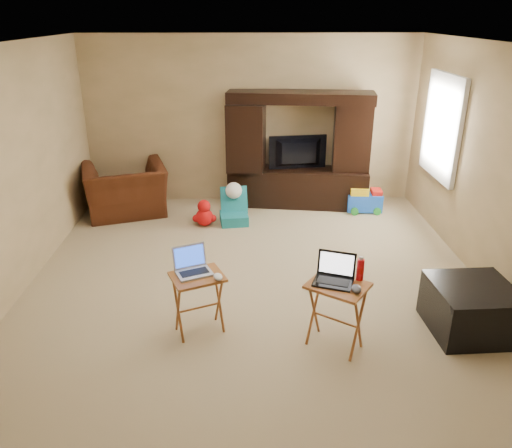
{
  "coord_description": "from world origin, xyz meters",
  "views": [
    {
      "loc": [
        -0.12,
        -4.83,
        2.77
      ],
      "look_at": [
        0.0,
        -0.2,
        0.8
      ],
      "focal_mm": 35.0,
      "sensor_mm": 36.0,
      "label": 1
    }
  ],
  "objects_px": {
    "tray_table_left": "(199,304)",
    "tray_table_right": "(336,316)",
    "ottoman": "(471,309)",
    "water_bottle": "(360,270)",
    "recliner": "(126,190)",
    "mouse_right": "(356,289)",
    "child_rocker": "(234,207)",
    "plush_toy": "(204,213)",
    "laptop_right": "(334,271)",
    "entertainment_center": "(299,150)",
    "laptop_left": "(194,262)",
    "push_toy": "(364,199)",
    "television": "(299,153)",
    "mouse_left": "(218,277)"
  },
  "relations": [
    {
      "from": "tray_table_left",
      "to": "tray_table_right",
      "type": "xyz_separation_m",
      "value": [
        1.22,
        -0.26,
        0.02
      ]
    },
    {
      "from": "ottoman",
      "to": "water_bottle",
      "type": "xyz_separation_m",
      "value": [
        -1.11,
        -0.13,
        0.5
      ]
    },
    {
      "from": "recliner",
      "to": "mouse_right",
      "type": "bearing_deg",
      "value": 110.87
    },
    {
      "from": "recliner",
      "to": "child_rocker",
      "type": "bearing_deg",
      "value": 148.19
    },
    {
      "from": "plush_toy",
      "to": "water_bottle",
      "type": "distance_m",
      "value": 3.17
    },
    {
      "from": "recliner",
      "to": "laptop_right",
      "type": "bearing_deg",
      "value": 110.2
    },
    {
      "from": "child_rocker",
      "to": "plush_toy",
      "type": "bearing_deg",
      "value": -177.92
    },
    {
      "from": "entertainment_center",
      "to": "recliner",
      "type": "distance_m",
      "value": 2.63
    },
    {
      "from": "entertainment_center",
      "to": "plush_toy",
      "type": "relative_size",
      "value": 5.53
    },
    {
      "from": "entertainment_center",
      "to": "child_rocker",
      "type": "relative_size",
      "value": 4.18
    },
    {
      "from": "mouse_right",
      "to": "recliner",
      "type": "bearing_deg",
      "value": 128.15
    },
    {
      "from": "laptop_right",
      "to": "entertainment_center",
      "type": "bearing_deg",
      "value": 108.76
    },
    {
      "from": "child_rocker",
      "to": "laptop_left",
      "type": "xyz_separation_m",
      "value": [
        -0.31,
        -2.57,
        0.46
      ]
    },
    {
      "from": "tray_table_right",
      "to": "laptop_right",
      "type": "distance_m",
      "value": 0.44
    },
    {
      "from": "push_toy",
      "to": "tray_table_right",
      "type": "distance_m",
      "value": 3.42
    },
    {
      "from": "television",
      "to": "ottoman",
      "type": "bearing_deg",
      "value": 103.57
    },
    {
      "from": "child_rocker",
      "to": "ottoman",
      "type": "distance_m",
      "value": 3.47
    },
    {
      "from": "ottoman",
      "to": "laptop_left",
      "type": "xyz_separation_m",
      "value": [
        -2.56,
        0.07,
        0.48
      ]
    },
    {
      "from": "mouse_right",
      "to": "child_rocker",
      "type": "bearing_deg",
      "value": 109.8
    },
    {
      "from": "tray_table_right",
      "to": "television",
      "type": "bearing_deg",
      "value": 124.88
    },
    {
      "from": "mouse_right",
      "to": "tray_table_left",
      "type": "bearing_deg",
      "value": 164.46
    },
    {
      "from": "entertainment_center",
      "to": "child_rocker",
      "type": "distance_m",
      "value": 1.36
    },
    {
      "from": "ottoman",
      "to": "tray_table_left",
      "type": "bearing_deg",
      "value": 179.0
    },
    {
      "from": "tray_table_left",
      "to": "plush_toy",
      "type": "bearing_deg",
      "value": 70.03
    },
    {
      "from": "plush_toy",
      "to": "mouse_left",
      "type": "height_order",
      "value": "mouse_left"
    },
    {
      "from": "push_toy",
      "to": "laptop_left",
      "type": "distance_m",
      "value": 3.77
    },
    {
      "from": "entertainment_center",
      "to": "tray_table_left",
      "type": "relative_size",
      "value": 3.57
    },
    {
      "from": "mouse_left",
      "to": "entertainment_center",
      "type": "bearing_deg",
      "value": 72.66
    },
    {
      "from": "television",
      "to": "mouse_left",
      "type": "xyz_separation_m",
      "value": [
        -1.06,
        -3.37,
        -0.21
      ]
    },
    {
      "from": "entertainment_center",
      "to": "tray_table_left",
      "type": "distance_m",
      "value": 3.61
    },
    {
      "from": "ottoman",
      "to": "mouse_left",
      "type": "height_order",
      "value": "mouse_left"
    },
    {
      "from": "entertainment_center",
      "to": "water_bottle",
      "type": "bearing_deg",
      "value": -79.26
    },
    {
      "from": "entertainment_center",
      "to": "laptop_left",
      "type": "xyz_separation_m",
      "value": [
        -1.28,
        -3.31,
        -0.15
      ]
    },
    {
      "from": "laptop_left",
      "to": "laptop_right",
      "type": "bearing_deg",
      "value": -35.87
    },
    {
      "from": "water_bottle",
      "to": "mouse_left",
      "type": "bearing_deg",
      "value": 175.1
    },
    {
      "from": "television",
      "to": "child_rocker",
      "type": "distance_m",
      "value": 1.33
    },
    {
      "from": "tray_table_right",
      "to": "laptop_right",
      "type": "bearing_deg",
      "value": -171.18
    },
    {
      "from": "child_rocker",
      "to": "tray_table_left",
      "type": "xyz_separation_m",
      "value": [
        -0.28,
        -2.6,
        0.04
      ]
    },
    {
      "from": "laptop_left",
      "to": "plush_toy",
      "type": "bearing_deg",
      "value": 68.83
    },
    {
      "from": "child_rocker",
      "to": "tray_table_right",
      "type": "height_order",
      "value": "tray_table_right"
    },
    {
      "from": "laptop_left",
      "to": "mouse_right",
      "type": "relative_size",
      "value": 2.41
    },
    {
      "from": "plush_toy",
      "to": "water_bottle",
      "type": "relative_size",
      "value": 1.96
    },
    {
      "from": "entertainment_center",
      "to": "mouse_right",
      "type": "xyz_separation_m",
      "value": [
        0.1,
        -3.71,
        -0.21
      ]
    },
    {
      "from": "child_rocker",
      "to": "ottoman",
      "type": "xyz_separation_m",
      "value": [
        2.25,
        -2.64,
        -0.02
      ]
    },
    {
      "from": "entertainment_center",
      "to": "recliner",
      "type": "relative_size",
      "value": 1.85
    },
    {
      "from": "plush_toy",
      "to": "tray_table_right",
      "type": "xyz_separation_m",
      "value": [
        1.35,
        -2.79,
        0.12
      ]
    },
    {
      "from": "tray_table_right",
      "to": "mouse_right",
      "type": "xyz_separation_m",
      "value": [
        0.13,
        -0.12,
        0.34
      ]
    },
    {
      "from": "television",
      "to": "tray_table_left",
      "type": "relative_size",
      "value": 1.48
    },
    {
      "from": "recliner",
      "to": "tray_table_right",
      "type": "distance_m",
      "value": 4.13
    },
    {
      "from": "tray_table_right",
      "to": "water_bottle",
      "type": "bearing_deg",
      "value": 57.19
    }
  ]
}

